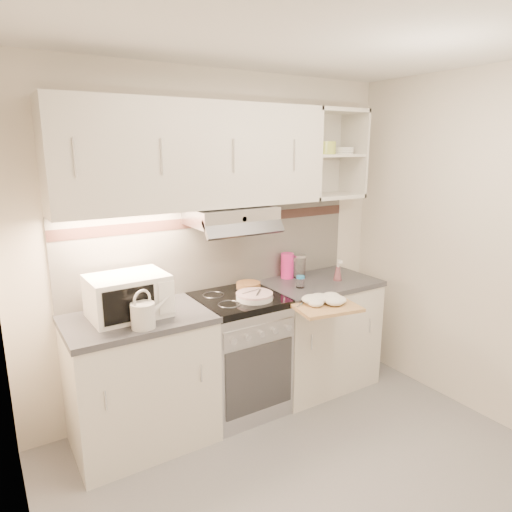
{
  "coord_description": "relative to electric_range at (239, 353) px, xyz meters",
  "views": [
    {
      "loc": [
        -1.56,
        -1.64,
        1.96
      ],
      "look_at": [
        0.06,
        0.95,
        1.22
      ],
      "focal_mm": 32.0,
      "sensor_mm": 36.0,
      "label": 1
    }
  ],
  "objects": [
    {
      "name": "watering_can",
      "position": [
        -0.77,
        -0.21,
        0.54
      ],
      "size": [
        0.28,
        0.16,
        0.24
      ],
      "rotation": [
        0.0,
        0.0,
        0.34
      ],
      "color": "silver",
      "rests_on": "worktop_left"
    },
    {
      "name": "worktop_right",
      "position": [
        0.75,
        0.0,
        0.43
      ],
      "size": [
        0.92,
        0.62,
        0.04
      ],
      "primitive_type": "cube",
      "color": "#47474C",
      "rests_on": "base_cabinet_right"
    },
    {
      "name": "plate_stack",
      "position": [
        0.06,
        -0.12,
        0.47
      ],
      "size": [
        0.26,
        0.26,
        0.06
      ],
      "rotation": [
        0.0,
        0.0,
        0.4
      ],
      "color": "silver",
      "rests_on": "electric_range"
    },
    {
      "name": "bread_loaf",
      "position": [
        0.16,
        0.12,
        0.47
      ],
      "size": [
        0.19,
        0.19,
        0.05
      ],
      "primitive_type": "cylinder",
      "color": "tan",
      "rests_on": "electric_range"
    },
    {
      "name": "ground",
      "position": [
        0.0,
        -1.1,
        -0.45
      ],
      "size": [
        3.0,
        3.0,
        0.0
      ],
      "primitive_type": "plane",
      "color": "gray",
      "rests_on": "ground"
    },
    {
      "name": "electric_range",
      "position": [
        0.0,
        0.0,
        0.0
      ],
      "size": [
        0.6,
        0.6,
        0.9
      ],
      "color": "#B7B7BC",
      "rests_on": "ground"
    },
    {
      "name": "microwave",
      "position": [
        -0.79,
        0.03,
        0.58
      ],
      "size": [
        0.49,
        0.38,
        0.27
      ],
      "rotation": [
        0.0,
        0.0,
        0.04
      ],
      "color": "white",
      "rests_on": "worktop_left"
    },
    {
      "name": "glass_jar",
      "position": [
        0.67,
        0.15,
        0.55
      ],
      "size": [
        0.1,
        0.1,
        0.19
      ],
      "rotation": [
        0.0,
        0.0,
        0.02
      ],
      "color": "white",
      "rests_on": "worktop_right"
    },
    {
      "name": "base_cabinet_left",
      "position": [
        -0.75,
        0.0,
        -0.02
      ],
      "size": [
        0.9,
        0.6,
        0.86
      ],
      "primitive_type": "cube",
      "color": "silver",
      "rests_on": "ground"
    },
    {
      "name": "spice_jar",
      "position": [
        0.51,
        -0.07,
        0.5
      ],
      "size": [
        0.06,
        0.06,
        0.09
      ],
      "rotation": [
        0.0,
        0.0,
        0.19
      ],
      "color": "white",
      "rests_on": "worktop_right"
    },
    {
      "name": "dish_towel",
      "position": [
        0.46,
        -0.46,
        0.47
      ],
      "size": [
        0.35,
        0.33,
        0.08
      ],
      "primitive_type": null,
      "rotation": [
        0.0,
        0.0,
        0.32
      ],
      "color": "white",
      "rests_on": "cutting_board"
    },
    {
      "name": "pink_pitcher",
      "position": [
        0.58,
        0.2,
        0.55
      ],
      "size": [
        0.11,
        0.1,
        0.21
      ],
      "rotation": [
        0.0,
        0.0,
        0.3
      ],
      "color": "#ED2789",
      "rests_on": "worktop_right"
    },
    {
      "name": "room_shell",
      "position": [
        0.0,
        -0.73,
        1.18
      ],
      "size": [
        3.04,
        2.84,
        2.52
      ],
      "color": "silver",
      "rests_on": "ground"
    },
    {
      "name": "cutting_board",
      "position": [
        0.45,
        -0.42,
        0.42
      ],
      "size": [
        0.49,
        0.46,
        0.02
      ],
      "primitive_type": "cube",
      "rotation": [
        0.0,
        0.0,
        -0.17
      ],
      "color": "tan",
      "rests_on": "base_cabinet_right"
    },
    {
      "name": "worktop_left",
      "position": [
        -0.75,
        0.0,
        0.43
      ],
      "size": [
        0.92,
        0.62,
        0.04
      ],
      "primitive_type": "cube",
      "color": "#47474C",
      "rests_on": "base_cabinet_left"
    },
    {
      "name": "spray_bottle",
      "position": [
        0.89,
        -0.07,
        0.52
      ],
      "size": [
        0.07,
        0.07,
        0.18
      ],
      "rotation": [
        0.0,
        0.0,
        -0.43
      ],
      "color": "pink",
      "rests_on": "worktop_right"
    },
    {
      "name": "base_cabinet_right",
      "position": [
        0.75,
        0.0,
        -0.02
      ],
      "size": [
        0.9,
        0.6,
        0.86
      ],
      "primitive_type": "cube",
      "color": "silver",
      "rests_on": "ground"
    }
  ]
}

